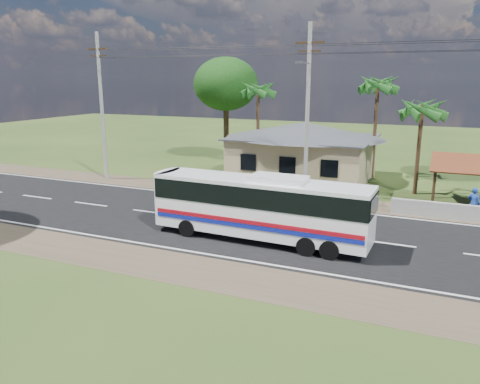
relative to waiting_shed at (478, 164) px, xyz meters
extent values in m
plane|color=#284217|center=(-13.00, -8.50, -2.73)|extent=(120.00, 120.00, 0.00)
cube|color=black|center=(-13.00, -8.50, -2.72)|extent=(120.00, 10.00, 0.02)
cube|color=brown|center=(-13.00, -2.00, -2.72)|extent=(120.00, 3.00, 0.01)
cube|color=brown|center=(-13.00, -15.00, -2.72)|extent=(120.00, 3.00, 0.01)
cube|color=silver|center=(-13.00, -3.80, -2.70)|extent=(120.00, 0.15, 0.01)
cube|color=silver|center=(-13.00, -13.20, -2.70)|extent=(120.00, 0.15, 0.01)
cube|color=silver|center=(-13.00, -8.50, -2.70)|extent=(120.00, 0.15, 0.01)
cube|color=tan|center=(-12.00, 4.50, -1.13)|extent=(10.00, 8.00, 3.20)
cube|color=#4C4F54|center=(-12.00, 4.50, 0.52)|extent=(10.60, 8.60, 0.10)
pyramid|color=#4C4F54|center=(-12.00, 4.50, 1.67)|extent=(12.40, 10.00, 1.20)
cube|color=black|center=(-15.00, 0.48, -1.03)|extent=(1.20, 0.08, 1.20)
cube|color=black|center=(-12.00, 0.48, -1.03)|extent=(1.20, 0.08, 1.20)
cube|color=black|center=(-9.00, 0.48, -1.03)|extent=(1.20, 0.08, 1.20)
cylinder|color=#392714|center=(-2.30, -1.80, -1.43)|extent=(0.16, 0.16, 2.60)
cylinder|color=#392714|center=(-2.30, 1.80, -1.43)|extent=(0.16, 0.16, 2.60)
cube|color=maroon|center=(0.00, -1.10, 0.17)|extent=(5.20, 2.28, 0.90)
cube|color=maroon|center=(0.00, 1.10, 0.17)|extent=(5.20, 2.28, 0.90)
cube|color=#392714|center=(0.00, 0.00, 0.52)|extent=(5.20, 0.12, 0.12)
cube|color=#9E9E99|center=(-1.00, -2.90, -2.28)|extent=(7.00, 0.30, 0.90)
cylinder|color=#9E9E99|center=(-26.00, -2.00, 2.77)|extent=(0.26, 0.26, 11.00)
cube|color=#392714|center=(-26.00, -2.00, 7.07)|extent=(1.80, 0.12, 0.12)
cube|color=#392714|center=(-26.00, -2.00, 6.57)|extent=(1.40, 0.10, 0.10)
cylinder|color=#9E9E99|center=(-10.00, -2.00, 2.77)|extent=(0.26, 0.26, 11.00)
cube|color=#392714|center=(-10.00, -2.00, 7.07)|extent=(1.80, 0.12, 0.12)
cube|color=#392714|center=(-10.00, -2.00, 6.57)|extent=(1.40, 0.10, 0.10)
cylinder|color=gray|center=(-10.00, -3.00, 5.87)|extent=(0.08, 2.00, 0.08)
cube|color=gray|center=(-10.00, -4.00, 5.87)|extent=(0.50, 0.18, 0.12)
cylinder|color=black|center=(-18.00, -2.00, 6.87)|extent=(16.00, 0.02, 0.02)
cylinder|color=black|center=(-2.50, -2.00, 6.87)|extent=(15.00, 0.02, 0.02)
cylinder|color=#47301E|center=(-3.50, 2.50, 0.27)|extent=(0.28, 0.28, 6.00)
cylinder|color=#47301E|center=(-7.00, 7.00, 1.02)|extent=(0.28, 0.28, 7.50)
cylinder|color=#47301E|center=(-17.00, 7.50, 0.77)|extent=(0.28, 0.28, 7.00)
cylinder|color=#47301E|center=(-21.00, 9.50, 0.25)|extent=(0.50, 0.50, 5.95)
ellipsoid|color=#12350E|center=(-21.00, 9.50, 4.42)|extent=(6.00, 6.00, 4.92)
cube|color=white|center=(-9.84, -10.47, -1.01)|extent=(10.62, 2.49, 2.64)
cube|color=black|center=(-9.84, -10.47, -0.35)|extent=(10.67, 2.54, 0.97)
cube|color=black|center=(-15.12, -10.33, -0.66)|extent=(0.16, 2.03, 1.58)
cube|color=maroon|center=(-9.87, -11.59, -1.50)|extent=(10.39, 0.32, 0.19)
cube|color=#0C188D|center=(-9.87, -11.59, -1.72)|extent=(10.39, 0.32, 0.19)
cube|color=white|center=(-8.96, -10.50, 0.44)|extent=(2.68, 1.48, 0.26)
cylinder|color=black|center=(-13.39, -11.39, -2.29)|extent=(0.89, 0.33, 0.88)
cylinder|color=black|center=(-13.33, -9.37, -2.29)|extent=(0.89, 0.33, 0.88)
cylinder|color=black|center=(-7.22, -11.56, -2.29)|extent=(0.89, 0.33, 0.88)
cylinder|color=black|center=(-7.17, -9.53, -2.29)|extent=(0.89, 0.33, 0.88)
cylinder|color=black|center=(-6.17, -11.59, -2.29)|extent=(0.89, 0.33, 0.88)
cylinder|color=black|center=(-6.11, -9.56, -2.29)|extent=(0.89, 0.33, 0.88)
imported|color=black|center=(-7.16, -0.90, -2.28)|extent=(1.80, 0.92, 0.90)
imported|color=#1B3B96|center=(-0.16, -2.41, -1.82)|extent=(0.78, 0.65, 1.82)
camera|label=1|loc=(-2.13, -30.74, 5.05)|focal=35.00mm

